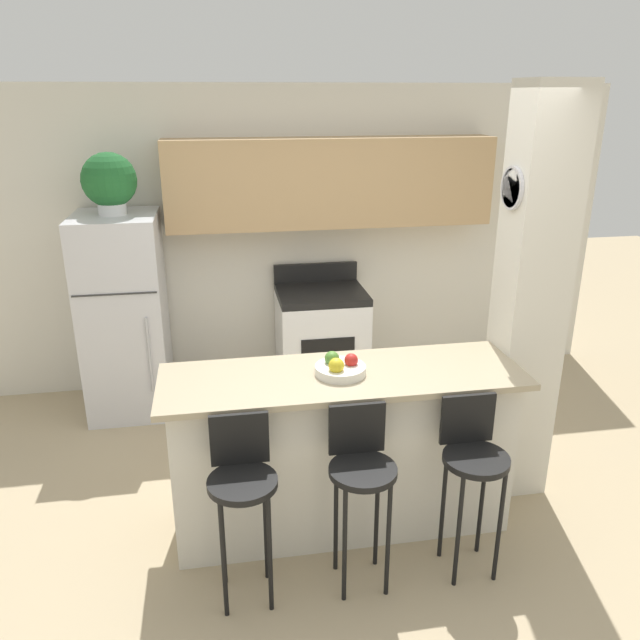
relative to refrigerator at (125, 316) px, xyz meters
The scene contains 12 objects.
ground_plane 2.39m from the refrigerator, 51.45° to the right, with size 14.00×14.00×0.00m, color tan.
wall_back 1.71m from the refrigerator, 12.33° to the left, with size 5.60×0.38×2.55m.
pillar_right 3.06m from the refrigerator, 30.84° to the right, with size 0.38×0.32×2.55m.
counter_bar 2.27m from the refrigerator, 51.45° to the right, with size 2.05×0.64×0.99m.
refrigerator is the anchor object (origin of this frame).
stove_range 1.64m from the refrigerator, ahead, with size 0.74×0.64×1.07m.
bar_stool_left 2.37m from the refrigerator, 70.21° to the right, with size 0.35×0.35×0.99m.
bar_stool_mid 2.64m from the refrigerator, 57.81° to the right, with size 0.35×0.35×0.99m.
bar_stool_right 3.00m from the refrigerator, 48.04° to the right, with size 0.35×0.35×0.99m.
potted_plant_on_fridge 1.05m from the refrigerator, 114.04° to the left, with size 0.40×0.40×0.46m.
fruit_bowl 2.25m from the refrigerator, 51.83° to the right, with size 0.29×0.29×0.12m.
trash_bin 0.86m from the refrigerator, 25.47° to the right, with size 0.28×0.28×0.38m.
Camera 1 is at (-0.67, -3.10, 2.48)m, focal length 35.00 mm.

